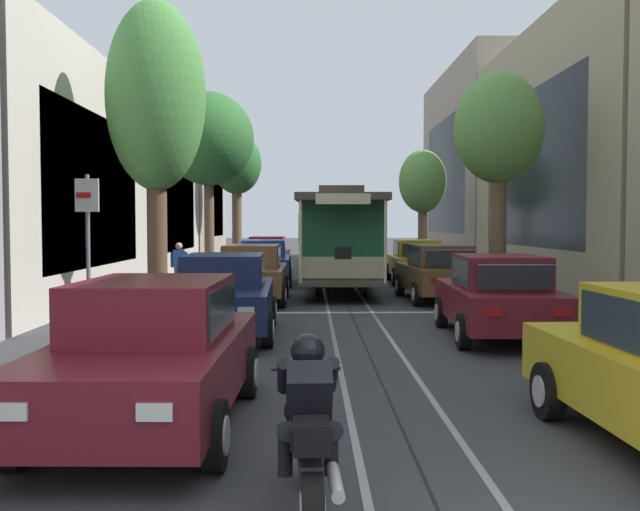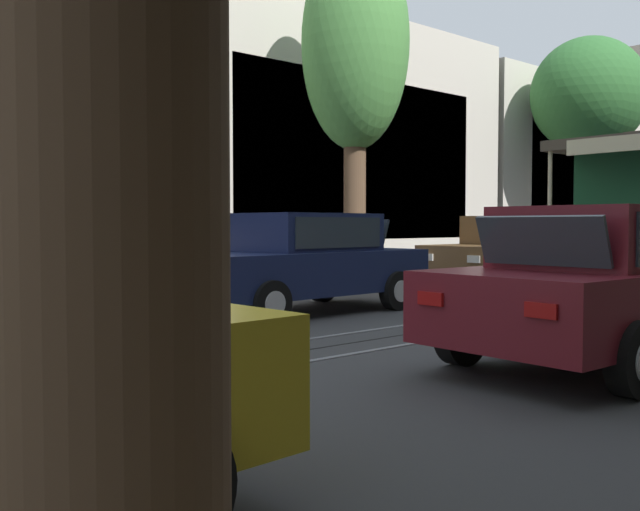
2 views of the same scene
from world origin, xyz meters
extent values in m
cube|color=beige|center=(-9.52, 15.68, 3.41)|extent=(5.65, 11.49, 6.82)
cube|color=#2D3842|center=(-6.72, 15.68, 3.07)|extent=(0.04, 8.25, 4.09)
cube|color=beige|center=(-8.74, 27.47, 3.28)|extent=(4.09, 11.49, 6.57)
cube|color=#2D3842|center=(-6.72, 27.47, 2.95)|extent=(0.04, 8.25, 3.94)
cube|color=#B21414|center=(-2.07, 5.95, 0.75)|extent=(0.28, 0.05, 0.12)
cube|color=#B21414|center=(-3.18, 5.97, 0.75)|extent=(0.28, 0.05, 0.12)
cube|color=#19234C|center=(-2.65, 10.02, 0.65)|extent=(1.92, 4.35, 0.66)
cube|color=#19234C|center=(-2.65, 10.17, 1.28)|extent=(1.54, 2.11, 0.60)
cube|color=#2D3842|center=(-2.63, 9.33, 1.26)|extent=(1.34, 0.26, 0.47)
cube|color=#2D3842|center=(-2.69, 11.35, 1.26)|extent=(1.30, 0.24, 0.45)
cube|color=#2D3842|center=(-1.91, 10.19, 1.28)|extent=(0.08, 1.81, 0.47)
cube|color=#2D3842|center=(-3.40, 10.15, 1.28)|extent=(0.08, 1.81, 0.47)
cube|color=white|center=(-2.03, 7.88, 0.75)|extent=(0.28, 0.05, 0.14)
cube|color=#B21414|center=(-2.15, 12.19, 0.75)|extent=(0.28, 0.05, 0.12)
cube|color=white|center=(-3.14, 7.84, 0.75)|extent=(0.28, 0.05, 0.14)
cube|color=#B21414|center=(-3.27, 12.16, 0.75)|extent=(0.28, 0.05, 0.12)
cylinder|color=black|center=(-1.73, 8.71, 0.32)|extent=(0.22, 0.65, 0.64)
cylinder|color=silver|center=(-1.62, 8.72, 0.32)|extent=(0.03, 0.35, 0.35)
cylinder|color=black|center=(-3.49, 8.66, 0.32)|extent=(0.22, 0.65, 0.64)
cylinder|color=silver|center=(-3.60, 8.66, 0.32)|extent=(0.03, 0.35, 0.35)
cylinder|color=black|center=(-1.81, 11.38, 0.32)|extent=(0.22, 0.65, 0.64)
cylinder|color=silver|center=(-1.70, 11.38, 0.32)|extent=(0.03, 0.35, 0.35)
cylinder|color=black|center=(-3.57, 11.33, 0.32)|extent=(0.22, 0.65, 0.64)
cylinder|color=silver|center=(-3.68, 11.32, 0.32)|extent=(0.03, 0.35, 0.35)
cube|color=brown|center=(-2.59, 15.95, 0.65)|extent=(1.81, 4.30, 0.66)
cube|color=brown|center=(-2.59, 16.10, 1.28)|extent=(1.48, 2.07, 0.60)
cube|color=#2D3842|center=(-2.59, 15.26, 1.26)|extent=(1.33, 0.22, 0.47)
cube|color=#2D3842|center=(-2.60, 17.28, 1.26)|extent=(1.30, 0.20, 0.45)
cube|color=#2D3842|center=(-1.85, 16.10, 1.28)|extent=(0.03, 1.81, 0.47)
cube|color=#2D3842|center=(-3.34, 16.10, 1.28)|extent=(0.03, 1.81, 0.47)
cube|color=white|center=(-2.03, 13.79, 0.75)|extent=(0.28, 0.04, 0.14)
cube|color=#B21414|center=(-2.04, 18.11, 0.75)|extent=(0.28, 0.04, 0.12)
cube|color=white|center=(-3.15, 13.79, 0.75)|extent=(0.28, 0.04, 0.14)
cube|color=#B21414|center=(-3.16, 18.11, 0.75)|extent=(0.28, 0.04, 0.12)
cylinder|color=black|center=(-1.71, 14.62, 0.32)|extent=(0.20, 0.64, 0.64)
cylinder|color=silver|center=(-1.60, 14.62, 0.32)|extent=(0.02, 0.35, 0.35)
cylinder|color=black|center=(-3.47, 14.61, 0.32)|extent=(0.20, 0.64, 0.64)
cylinder|color=silver|center=(-3.58, 14.61, 0.32)|extent=(0.02, 0.35, 0.35)
cylinder|color=black|center=(-1.72, 17.28, 0.32)|extent=(0.20, 0.64, 0.64)
cylinder|color=silver|center=(-1.61, 17.28, 0.32)|extent=(0.02, 0.35, 0.35)
cylinder|color=black|center=(-3.48, 17.28, 0.32)|extent=(0.20, 0.64, 0.64)
cylinder|color=silver|center=(-3.59, 17.28, 0.32)|extent=(0.02, 0.35, 0.35)
cube|color=#233D93|center=(-2.63, 21.69, 0.65)|extent=(1.93, 4.35, 0.66)
cube|color=#233D93|center=(-2.64, 21.84, 1.28)|extent=(1.54, 2.11, 0.60)
cube|color=#2D3842|center=(-2.61, 21.00, 1.26)|extent=(1.34, 0.26, 0.47)
cube|color=#2D3842|center=(-3.39, 21.82, 1.28)|extent=(0.09, 1.81, 0.47)
cube|color=white|center=(-2.01, 19.55, 0.75)|extent=(0.28, 0.05, 0.14)
cube|color=white|center=(-3.12, 19.52, 0.75)|extent=(0.28, 0.05, 0.14)
cylinder|color=black|center=(-3.47, 20.33, 0.32)|extent=(0.22, 0.65, 0.64)
cylinder|color=silver|center=(-3.58, 20.33, 0.32)|extent=(0.03, 0.35, 0.35)
cylinder|color=black|center=(-3.55, 23.00, 0.32)|extent=(0.22, 0.65, 0.64)
cylinder|color=silver|center=(-3.66, 22.99, 0.32)|extent=(0.03, 0.35, 0.35)
cube|color=white|center=(1.96, 4.91, 0.75)|extent=(0.28, 0.05, 0.14)
cube|color=white|center=(3.08, 4.95, 0.75)|extent=(0.28, 0.05, 0.14)
cylinder|color=black|center=(3.43, 4.14, 0.32)|extent=(0.22, 0.65, 0.64)
cylinder|color=silver|center=(3.54, 4.14, 0.32)|extent=(0.03, 0.35, 0.35)
cube|color=maroon|center=(2.60, 9.78, 0.65)|extent=(1.96, 4.37, 0.66)
cube|color=maroon|center=(2.60, 9.63, 1.28)|extent=(1.55, 2.12, 0.60)
cube|color=#2D3842|center=(2.55, 8.45, 1.26)|extent=(1.30, 0.25, 0.45)
cube|color=#2D3842|center=(1.85, 9.66, 1.28)|extent=(0.10, 1.81, 0.47)
cube|color=#B21414|center=(1.96, 7.64, 0.75)|extent=(0.28, 0.05, 0.12)
cube|color=#B21414|center=(3.08, 7.60, 0.75)|extent=(0.28, 0.05, 0.12)
cylinder|color=black|center=(1.77, 11.15, 0.32)|extent=(0.22, 0.65, 0.64)
cylinder|color=silver|center=(1.66, 11.15, 0.32)|extent=(0.03, 0.35, 0.35)
cylinder|color=black|center=(1.67, 8.48, 0.32)|extent=(0.22, 0.65, 0.64)
cylinder|color=silver|center=(1.56, 8.49, 0.32)|extent=(0.03, 0.35, 0.35)
cylinder|color=black|center=(3.43, 8.42, 0.32)|extent=(0.22, 0.65, 0.64)
cylinder|color=brown|center=(-4.58, 13.15, 2.03)|extent=(0.46, 0.46, 4.05)
ellipsoid|color=#4C8E42|center=(-4.58, 13.15, 5.16)|extent=(2.32, 2.15, 4.44)
cylinder|color=brown|center=(-4.79, 23.37, 2.23)|extent=(0.37, 0.37, 4.47)
ellipsoid|color=#2D662D|center=(-4.79, 23.37, 5.34)|extent=(3.40, 3.66, 3.49)
cylinder|color=brown|center=(4.53, 3.43, 1.61)|extent=(0.50, 0.50, 3.23)
cube|color=#473D33|center=(-0.10, 15.52, 0.55)|extent=(2.43, 1.16, 0.10)
cylinder|color=beige|center=(-1.24, 15.10, 1.65)|extent=(0.08, 0.08, 2.30)
cube|color=beige|center=(-0.12, 14.99, 2.82)|extent=(1.44, 0.09, 0.28)
cube|color=black|center=(-0.12, 14.95, 1.40)|extent=(0.44, 0.04, 0.32)
cylinder|color=#332D28|center=(-0.75, 17.78, 0.35)|extent=(0.14, 0.70, 0.70)
cylinder|color=slate|center=(-5.28, 19.22, 0.39)|extent=(0.14, 0.14, 0.78)
cylinder|color=slate|center=(-5.08, 19.22, 0.39)|extent=(0.14, 0.14, 0.78)
cube|color=#2D4CA5|center=(-5.18, 19.22, 1.05)|extent=(0.38, 0.26, 0.55)
cylinder|color=#2D4CA5|center=(-5.41, 19.22, 1.01)|extent=(0.09, 0.09, 0.50)
cylinder|color=#2D4CA5|center=(-4.95, 19.22, 1.01)|extent=(0.09, 0.09, 0.50)
sphere|color=tan|center=(-5.18, 19.22, 1.45)|extent=(0.22, 0.22, 0.22)
cylinder|color=slate|center=(-4.22, 6.69, 1.45)|extent=(0.06, 0.06, 2.90)
cube|color=white|center=(-4.22, 6.67, 2.60)|extent=(0.36, 0.07, 0.48)
cube|color=red|center=(-4.22, 6.65, 2.60)|extent=(0.30, 0.01, 0.08)
camera|label=1|loc=(-0.98, -3.83, 2.20)|focal=40.39mm
camera|label=2|loc=(5.97, 2.74, 1.41)|focal=39.81mm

